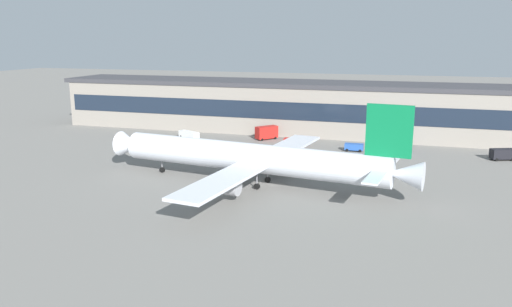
{
  "coord_description": "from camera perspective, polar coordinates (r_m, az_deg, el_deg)",
  "views": [
    {
      "loc": [
        24.34,
        -86.58,
        26.72
      ],
      "look_at": [
        -3.39,
        3.63,
        5.0
      ],
      "focal_mm": 35.36,
      "sensor_mm": 36.0,
      "label": 1
    }
  ],
  "objects": [
    {
      "name": "pushback_tractor",
      "position": [
        128.44,
        4.2,
        1.4
      ],
      "size": [
        4.96,
        2.91,
        1.75
      ],
      "color": "red",
      "rests_on": "ground_plane"
    },
    {
      "name": "crew_van",
      "position": [
        125.23,
        26.16,
        -0.02
      ],
      "size": [
        5.64,
        3.89,
        2.55
      ],
      "color": "black",
      "rests_on": "ground_plane"
    },
    {
      "name": "belt_loader",
      "position": [
        137.83,
        -7.57,
        2.16
      ],
      "size": [
        6.64,
        4.57,
        1.95
      ],
      "color": "white",
      "rests_on": "ground_plane"
    },
    {
      "name": "stair_truck",
      "position": [
        135.43,
        1.16,
        2.43
      ],
      "size": [
        5.74,
        6.11,
        3.55
      ],
      "color": "red",
      "rests_on": "ground_plane"
    },
    {
      "name": "airliner",
      "position": [
        92.72,
        -0.21,
        -0.53
      ],
      "size": [
        61.02,
        52.56,
        16.35
      ],
      "color": "silver",
      "rests_on": "ground_plane"
    },
    {
      "name": "follow_me_car",
      "position": [
        123.63,
        11.06,
        0.75
      ],
      "size": [
        4.43,
        2.08,
        1.85
      ],
      "color": "#2651A5",
      "rests_on": "ground_plane"
    },
    {
      "name": "ground_plane",
      "position": [
        93.82,
        1.33,
        -3.59
      ],
      "size": [
        600.0,
        600.0,
        0.0
      ],
      "primitive_type": "plane",
      "color": "slate"
    },
    {
      "name": "catering_truck",
      "position": [
        127.53,
        15.49,
        1.44
      ],
      "size": [
        5.41,
        7.62,
        4.15
      ],
      "color": "#2651A5",
      "rests_on": "ground_plane"
    },
    {
      "name": "terminal_building",
      "position": [
        145.33,
        7.32,
        5.16
      ],
      "size": [
        156.57,
        19.56,
        14.49
      ],
      "color": "gray",
      "rests_on": "ground_plane"
    }
  ]
}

